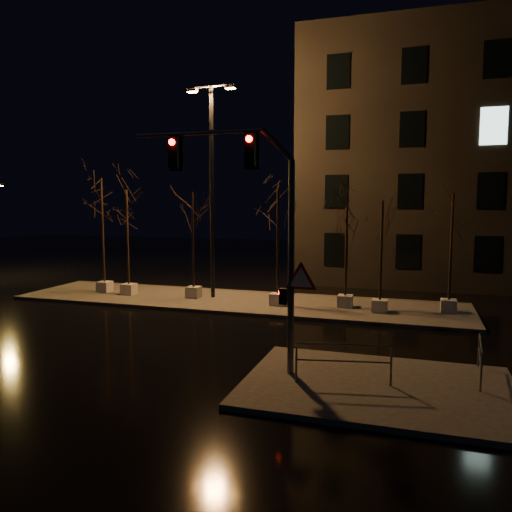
% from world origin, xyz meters
% --- Properties ---
extents(ground, '(90.00, 90.00, 0.00)m').
position_xyz_m(ground, '(0.00, 0.00, 0.00)').
color(ground, black).
rests_on(ground, ground).
extents(median, '(22.00, 5.00, 0.15)m').
position_xyz_m(median, '(0.00, 6.00, 0.07)').
color(median, '#45423D').
rests_on(median, ground).
extents(sidewalk_corner, '(7.00, 5.00, 0.15)m').
position_xyz_m(sidewalk_corner, '(7.50, -3.50, 0.07)').
color(sidewalk_corner, '#45423D').
rests_on(sidewalk_corner, ground).
extents(tree_0, '(1.80, 1.80, 6.18)m').
position_xyz_m(tree_0, '(-7.38, 6.00, 4.84)').
color(tree_0, beige).
rests_on(tree_0, median).
extents(tree_1, '(1.80, 1.80, 5.55)m').
position_xyz_m(tree_1, '(-5.72, 5.72, 4.36)').
color(tree_1, beige).
rests_on(tree_1, median).
extents(tree_2, '(1.80, 1.80, 5.41)m').
position_xyz_m(tree_2, '(-2.17, 5.96, 4.25)').
color(tree_2, beige).
rests_on(tree_2, median).
extents(tree_3, '(1.80, 1.80, 5.56)m').
position_xyz_m(tree_3, '(2.33, 5.47, 4.37)').
color(tree_3, beige).
rests_on(tree_3, median).
extents(tree_4, '(1.80, 1.80, 4.69)m').
position_xyz_m(tree_4, '(5.39, 5.98, 3.71)').
color(tree_4, beige).
rests_on(tree_4, median).
extents(tree_5, '(1.80, 1.80, 4.96)m').
position_xyz_m(tree_5, '(6.96, 5.42, 3.92)').
color(tree_5, beige).
rests_on(tree_5, median).
extents(tree_6, '(1.80, 1.80, 5.28)m').
position_xyz_m(tree_6, '(9.83, 6.33, 4.16)').
color(tree_6, beige).
rests_on(tree_6, median).
extents(traffic_signal_mast, '(5.59, 0.28, 6.82)m').
position_xyz_m(traffic_signal_mast, '(3.99, -3.29, 4.63)').
color(traffic_signal_mast, '#505257').
rests_on(traffic_signal_mast, sidewalk_corner).
extents(streetlight_main, '(2.60, 0.50, 10.38)m').
position_xyz_m(streetlight_main, '(-1.28, 6.35, 6.14)').
color(streetlight_main, black).
rests_on(streetlight_main, median).
extents(guard_rail_a, '(2.48, 0.52, 1.09)m').
position_xyz_m(guard_rail_a, '(6.63, -3.75, 0.86)').
color(guard_rail_a, '#505257').
rests_on(guard_rail_a, sidewalk_corner).
extents(guard_rail_b, '(0.22, 2.11, 1.00)m').
position_xyz_m(guard_rail_b, '(10.12, -2.19, 0.80)').
color(guard_rail_b, '#505257').
rests_on(guard_rail_b, sidewalk_corner).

